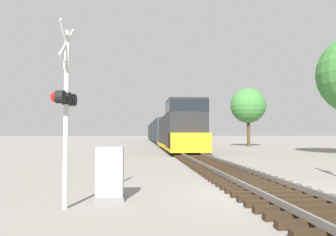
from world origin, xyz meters
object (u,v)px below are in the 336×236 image
at_px(freight_train, 161,131).
at_px(relay_cabinet, 110,174).
at_px(crossing_signal_near, 65,103).
at_px(tree_mid_background, 248,106).

height_order(freight_train, relay_cabinet, freight_train).
relative_size(crossing_signal_near, relay_cabinet, 3.10).
height_order(crossing_signal_near, relay_cabinet, crossing_signal_near).
xyz_separation_m(freight_train, tree_mid_background, (10.63, -17.19, 3.37)).
height_order(crossing_signal_near, tree_mid_background, tree_mid_background).
bearing_deg(tree_mid_background, freight_train, 121.73).
bearing_deg(freight_train, tree_mid_background, -58.27).
xyz_separation_m(crossing_signal_near, relay_cabinet, (0.99, 0.89, -1.80)).
bearing_deg(tree_mid_background, crossing_signal_near, -115.07).
height_order(freight_train, crossing_signal_near, freight_train).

